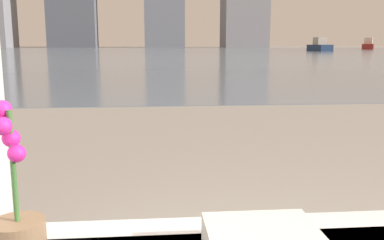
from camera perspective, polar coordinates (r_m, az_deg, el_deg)
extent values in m
cylinder|color=#8C6B4C|center=(1.14, -22.09, -14.42)|extent=(0.13, 0.13, 0.09)
cylinder|color=#38662D|center=(1.08, -22.72, -5.77)|extent=(0.01, 0.01, 0.27)
sphere|color=#DB238E|center=(1.07, -23.95, 1.32)|extent=(0.04, 0.04, 0.04)
sphere|color=#DB238E|center=(1.05, -23.94, -0.74)|extent=(0.04, 0.04, 0.04)
sphere|color=#DB238E|center=(1.08, -22.97, -2.24)|extent=(0.04, 0.04, 0.04)
sphere|color=#DB238E|center=(1.07, -22.33, -4.14)|extent=(0.04, 0.04, 0.04)
cube|color=silver|center=(1.06, 9.13, -14.70)|extent=(0.26, 0.19, 0.04)
cube|color=slate|center=(62.18, -4.84, 9.16)|extent=(180.00, 110.00, 0.01)
cube|color=navy|center=(62.82, 16.64, 9.20)|extent=(1.89, 5.13, 0.89)
cube|color=#B2A893|center=(62.82, 16.68, 10.06)|extent=(1.32, 1.94, 1.02)
cube|color=maroon|center=(87.44, 22.42, 9.04)|extent=(4.43, 5.86, 0.99)
cube|color=silver|center=(87.44, 22.47, 9.73)|extent=(2.26, 2.53, 1.13)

